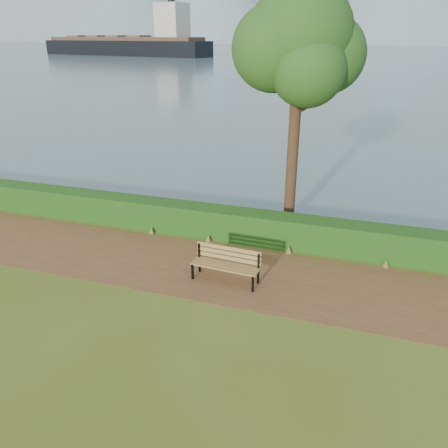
% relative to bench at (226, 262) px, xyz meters
% --- Properties ---
extents(ground, '(140.00, 140.00, 0.00)m').
position_rel_bench_xyz_m(ground, '(-0.22, 0.11, -0.55)').
color(ground, '#4D5C1A').
rests_on(ground, ground).
extents(path, '(40.00, 3.40, 0.01)m').
position_rel_bench_xyz_m(path, '(-0.22, 0.41, -0.54)').
color(path, brown).
rests_on(path, ground).
extents(hedge, '(32.00, 0.85, 1.00)m').
position_rel_bench_xyz_m(hedge, '(-0.22, 2.71, -0.05)').
color(hedge, '#133F12').
rests_on(hedge, ground).
extents(water, '(700.00, 510.00, 0.00)m').
position_rel_bench_xyz_m(water, '(-0.22, 260.11, -0.54)').
color(water, '#415C69').
rests_on(water, ground).
extents(mountains, '(585.00, 190.00, 70.00)m').
position_rel_bench_xyz_m(mountains, '(-9.39, 406.16, 27.15)').
color(mountains, gray).
rests_on(mountains, ground).
extents(bench, '(1.93, 0.68, 0.95)m').
position_rel_bench_xyz_m(bench, '(0.00, 0.00, 0.00)').
color(bench, black).
rests_on(bench, ground).
extents(tree, '(4.12, 3.44, 8.25)m').
position_rel_bench_xyz_m(tree, '(0.92, 4.55, 5.58)').
color(tree, '#372116').
rests_on(tree, ground).
extents(cargo_ship, '(65.48, 23.98, 19.67)m').
position_rel_bench_xyz_m(cargo_ship, '(-75.56, 129.08, 2.38)').
color(cargo_ship, black).
rests_on(cargo_ship, ground).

